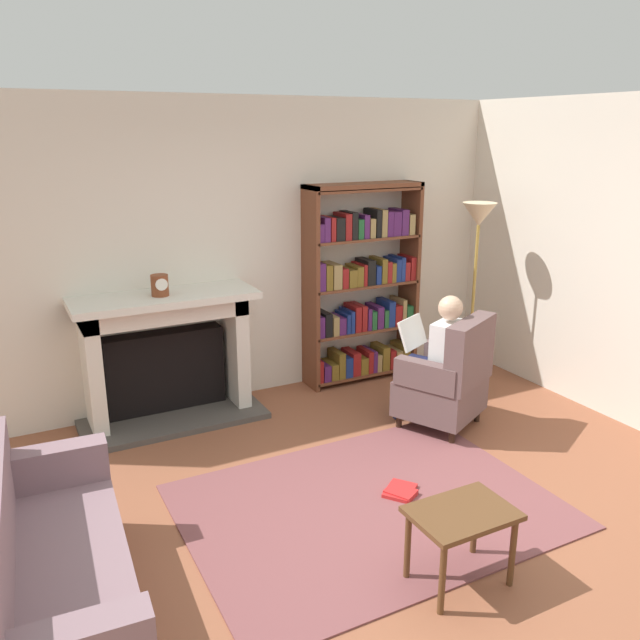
% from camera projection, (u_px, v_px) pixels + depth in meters
% --- Properties ---
extents(ground, '(14.00, 14.00, 0.00)m').
position_uv_depth(ground, '(394.00, 531.00, 4.03)').
color(ground, brown).
extents(back_wall, '(5.60, 0.10, 2.70)m').
position_uv_depth(back_wall, '(242.00, 252.00, 5.82)').
color(back_wall, silver).
rests_on(back_wall, ground).
extents(side_wall_right, '(0.10, 5.20, 2.70)m').
position_uv_depth(side_wall_right, '(565.00, 251.00, 5.88)').
color(side_wall_right, silver).
rests_on(side_wall_right, ground).
extents(area_rug, '(2.40, 1.80, 0.01)m').
position_uv_depth(area_rug, '(369.00, 506.00, 4.29)').
color(area_rug, brown).
rests_on(area_rug, ground).
extents(fireplace, '(1.54, 0.64, 1.12)m').
position_uv_depth(fireplace, '(166.00, 353.00, 5.47)').
color(fireplace, '#4C4742').
rests_on(fireplace, ground).
extents(mantel_clock, '(0.14, 0.14, 0.17)m').
position_uv_depth(mantel_clock, '(160.00, 285.00, 5.19)').
color(mantel_clock, brown).
rests_on(mantel_clock, fireplace).
extents(bookshelf, '(1.16, 0.32, 1.93)m').
position_uv_depth(bookshelf, '(363.00, 286.00, 6.26)').
color(bookshelf, brown).
rests_on(bookshelf, ground).
extents(armchair_reading, '(0.85, 0.84, 0.97)m').
position_uv_depth(armchair_reading, '(448.00, 380.00, 5.33)').
color(armchair_reading, '#331E14').
rests_on(armchair_reading, ground).
extents(seated_reader, '(0.52, 0.60, 1.14)m').
position_uv_depth(seated_reader, '(436.00, 355.00, 5.34)').
color(seated_reader, white).
rests_on(seated_reader, ground).
extents(sofa_floral, '(0.82, 1.74, 0.85)m').
position_uv_depth(sofa_floral, '(42.00, 580.00, 3.12)').
color(sofa_floral, gray).
rests_on(sofa_floral, ground).
extents(side_table, '(0.56, 0.39, 0.45)m').
position_uv_depth(side_table, '(462.00, 522.00, 3.48)').
color(side_table, brown).
rests_on(side_table, ground).
extents(scattered_books, '(0.30, 0.30, 0.04)m').
position_uv_depth(scattered_books, '(400.00, 491.00, 4.42)').
color(scattered_books, red).
rests_on(scattered_books, area_rug).
extents(floor_lamp, '(0.32, 0.32, 1.76)m').
position_uv_depth(floor_lamp, '(478.00, 231.00, 6.05)').
color(floor_lamp, '#B7933F').
rests_on(floor_lamp, ground).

